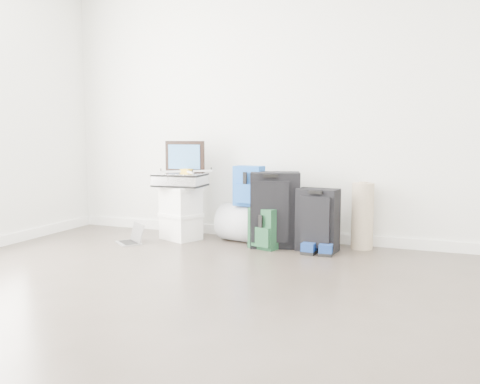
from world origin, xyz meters
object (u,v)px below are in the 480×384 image
at_px(briefcase, 180,180).
at_px(carry_on, 318,220).
at_px(duffel_bag, 250,224).
at_px(large_suitcase, 274,210).
at_px(laptop, 132,238).
at_px(boxes_stack, 181,213).

xyz_separation_m(briefcase, carry_on, (1.39, -0.02, -0.31)).
bearing_deg(duffel_bag, large_suitcase, -4.80).
height_order(large_suitcase, carry_on, large_suitcase).
relative_size(duffel_bag, laptop, 1.80).
bearing_deg(briefcase, carry_on, -4.25).
bearing_deg(laptop, duffel_bag, 60.73).
relative_size(briefcase, large_suitcase, 0.67).
bearing_deg(briefcase, large_suitcase, -2.94).
xyz_separation_m(large_suitcase, carry_on, (0.41, -0.03, -0.07)).
xyz_separation_m(briefcase, duffel_bag, (0.69, 0.11, -0.41)).
distance_m(boxes_stack, duffel_bag, 0.71).
distance_m(briefcase, carry_on, 1.42).
distance_m(briefcase, duffel_bag, 0.81).
bearing_deg(carry_on, duffel_bag, 175.72).
height_order(boxes_stack, duffel_bag, boxes_stack).
xyz_separation_m(carry_on, laptop, (-1.74, -0.33, -0.24)).
bearing_deg(duffel_bag, briefcase, -156.56).
xyz_separation_m(large_suitcase, laptop, (-1.33, -0.35, -0.30)).
xyz_separation_m(boxes_stack, briefcase, (0.00, 0.00, 0.33)).
distance_m(duffel_bag, laptop, 1.15).
bearing_deg(duffel_bag, boxes_stack, -156.56).
relative_size(boxes_stack, large_suitcase, 0.76).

